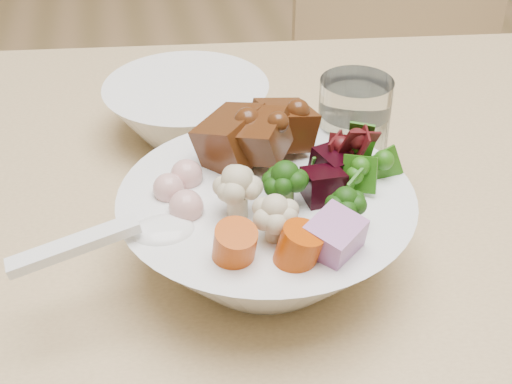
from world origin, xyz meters
TOP-DOWN VIEW (x-y plane):
  - dining_table at (0.00, -0.13)m, footprint 1.53×0.97m
  - chair_far at (0.18, 0.51)m, footprint 0.42×0.42m
  - food_bowl at (-0.23, -0.14)m, footprint 0.23×0.23m
  - soup_spoon at (-0.33, -0.17)m, footprint 0.14×0.05m
  - water_glass at (-0.13, -0.05)m, footprint 0.06×0.06m
  - side_bowl at (-0.27, 0.08)m, footprint 0.17×0.17m

SIDE VIEW (x-z plane):
  - chair_far at x=0.18m, z-range 0.05..0.92m
  - dining_table at x=0.00m, z-range 0.27..0.95m
  - side_bowl at x=-0.27m, z-range 0.68..0.73m
  - food_bowl at x=-0.23m, z-range 0.65..0.78m
  - water_glass at x=-0.13m, z-range 0.67..0.78m
  - soup_spoon at x=-0.33m, z-range 0.73..0.76m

